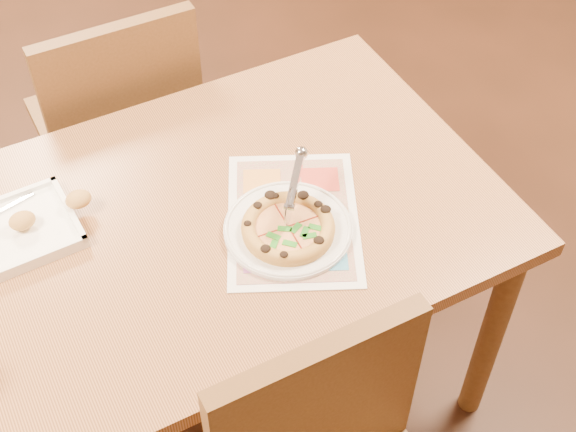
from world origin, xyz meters
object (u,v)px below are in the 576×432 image
pizza (288,228)px  appetizer_tray (7,235)px  chair_far (120,112)px  plate (288,229)px  menu (293,218)px  pizza_cutter (293,189)px  dining_table (206,243)px

pizza → appetizer_tray: bearing=153.3°
chair_far → plate: chair_far is taller
plate → appetizer_tray: 0.59m
pizza → plate: bearing=64.0°
chair_far → menu: bearing=104.0°
appetizer_tray → pizza_cutter: bearing=-21.5°
chair_far → pizza: size_ratio=2.35×
plate → appetizer_tray: appetizer_tray is taller
plate → menu: bearing=45.8°
chair_far → pizza_cutter: (0.18, -0.69, 0.24)m
chair_far → plate: 0.76m
pizza → chair_far: bearing=100.8°
dining_table → appetizer_tray: (-0.39, 0.13, 0.10)m
pizza_cutter → appetizer_tray: pizza_cutter is taller
chair_far → pizza: (0.14, -0.73, 0.18)m
pizza → menu: 0.05m
menu → pizza_cutter: bearing=60.6°
plate → pizza: size_ratio=1.38×
dining_table → menu: menu is taller
dining_table → menu: size_ratio=3.29×
plate → menu: 0.04m
chair_far → pizza_cutter: size_ratio=3.55×
chair_far → pizza: bearing=100.8°
pizza → appetizer_tray: size_ratio=0.56×
dining_table → appetizer_tray: appetizer_tray is taller
chair_far → appetizer_tray: size_ratio=1.32×
pizza_cutter → menu: 0.08m
pizza → dining_table: bearing=136.8°
pizza → menu: bearing=49.7°
menu → chair_far: bearing=104.0°
chair_far → appetizer_tray: (-0.39, -0.47, 0.17)m
dining_table → pizza: size_ratio=6.51×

